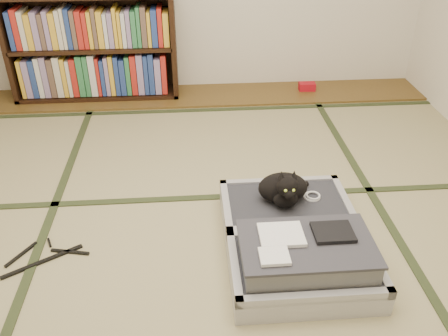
{
  "coord_description": "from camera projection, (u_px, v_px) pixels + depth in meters",
  "views": [
    {
      "loc": [
        -0.14,
        -2.05,
        1.76
      ],
      "look_at": [
        0.05,
        0.35,
        0.25
      ],
      "focal_mm": 38.0,
      "sensor_mm": 36.0,
      "label": 1
    }
  ],
  "objects": [
    {
      "name": "floor",
      "position": [
        220.0,
        239.0,
        2.67
      ],
      "size": [
        4.5,
        4.5,
        0.0
      ],
      "primitive_type": "plane",
      "color": "tan",
      "rests_on": "ground"
    },
    {
      "name": "wood_strip",
      "position": [
        205.0,
        95.0,
        4.35
      ],
      "size": [
        4.0,
        0.5,
        0.02
      ],
      "primitive_type": "cube",
      "color": "brown",
      "rests_on": "ground"
    },
    {
      "name": "red_item",
      "position": [
        307.0,
        86.0,
        4.42
      ],
      "size": [
        0.15,
        0.1,
        0.07
      ],
      "primitive_type": "cube",
      "rotation": [
        0.0,
        0.0,
        -0.04
      ],
      "color": "#AD0D1A",
      "rests_on": "wood_strip"
    },
    {
      "name": "tatami_borders",
      "position": [
        215.0,
        189.0,
        3.09
      ],
      "size": [
        4.0,
        4.5,
        0.01
      ],
      "color": "#2D381E",
      "rests_on": "ground"
    },
    {
      "name": "bookcase",
      "position": [
        93.0,
        49.0,
        4.11
      ],
      "size": [
        1.43,
        0.33,
        0.92
      ],
      "color": "black",
      "rests_on": "wood_strip"
    },
    {
      "name": "suitcase",
      "position": [
        296.0,
        241.0,
        2.5
      ],
      "size": [
        0.73,
        0.97,
        0.29
      ],
      "color": "#AAABAF",
      "rests_on": "floor"
    },
    {
      "name": "cat",
      "position": [
        284.0,
        189.0,
        2.67
      ],
      "size": [
        0.32,
        0.33,
        0.26
      ],
      "color": "black",
      "rests_on": "suitcase"
    },
    {
      "name": "cable_coil",
      "position": [
        312.0,
        196.0,
        2.76
      ],
      "size": [
        0.1,
        0.1,
        0.02
      ],
      "color": "white",
      "rests_on": "suitcase"
    },
    {
      "name": "hanger",
      "position": [
        44.0,
        257.0,
        2.53
      ],
      "size": [
        0.43,
        0.31,
        0.01
      ],
      "color": "black",
      "rests_on": "floor"
    }
  ]
}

